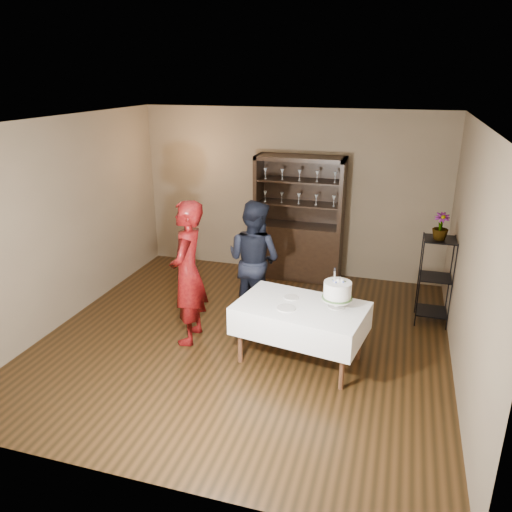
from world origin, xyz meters
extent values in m
plane|color=black|center=(0.00, 0.00, 0.00)|extent=(5.00, 5.00, 0.00)
plane|color=silver|center=(0.00, 0.00, 2.70)|extent=(5.00, 5.00, 0.00)
cube|color=brown|center=(0.00, 2.50, 1.35)|extent=(5.00, 0.02, 2.70)
cube|color=brown|center=(-2.50, 0.00, 1.35)|extent=(0.02, 5.00, 2.70)
cube|color=brown|center=(2.50, 0.00, 1.35)|extent=(0.02, 5.00, 2.70)
cube|color=black|center=(0.20, 2.24, 0.45)|extent=(1.40, 0.48, 0.90)
cube|color=black|center=(0.20, 2.46, 1.45)|extent=(1.40, 0.03, 1.10)
cube|color=black|center=(0.20, 2.24, 1.97)|extent=(1.40, 0.48, 0.06)
cube|color=black|center=(0.20, 2.24, 1.25)|extent=(1.28, 0.42, 0.02)
cube|color=black|center=(0.20, 2.24, 1.62)|extent=(1.28, 0.42, 0.02)
cylinder|color=black|center=(2.08, 1.00, 0.60)|extent=(0.02, 0.02, 1.20)
cylinder|color=black|center=(2.48, 1.00, 0.60)|extent=(0.02, 0.02, 1.20)
cylinder|color=black|center=(2.08, 1.40, 0.60)|extent=(0.02, 0.02, 1.20)
cylinder|color=black|center=(2.48, 1.40, 0.60)|extent=(0.02, 0.02, 1.20)
cube|color=black|center=(2.28, 1.20, 0.15)|extent=(0.40, 0.40, 0.02)
cube|color=black|center=(2.28, 1.20, 0.65)|extent=(0.40, 0.40, 0.01)
cube|color=black|center=(2.28, 1.20, 1.18)|extent=(0.40, 0.40, 0.02)
cube|color=white|center=(0.77, -0.29, 0.55)|extent=(1.57, 1.12, 0.33)
cylinder|color=#502F1D|center=(0.11, -0.51, 0.34)|extent=(0.06, 0.06, 0.68)
cylinder|color=#502F1D|center=(1.32, -0.72, 0.34)|extent=(0.06, 0.06, 0.68)
cylinder|color=#502F1D|center=(0.23, 0.15, 0.34)|extent=(0.06, 0.06, 0.68)
cylinder|color=#502F1D|center=(1.43, -0.06, 0.34)|extent=(0.06, 0.06, 0.68)
imported|color=#3C0509|center=(-0.66, -0.18, 0.91)|extent=(0.51, 0.71, 1.81)
imported|color=black|center=(-0.09, 0.69, 0.83)|extent=(0.95, 0.83, 1.65)
cylinder|color=beige|center=(1.16, -0.22, 0.73)|extent=(0.19, 0.19, 0.01)
cylinder|color=beige|center=(1.16, -0.22, 0.77)|extent=(0.05, 0.05, 0.10)
cylinder|color=beige|center=(1.16, -0.22, 0.82)|extent=(0.35, 0.35, 0.01)
cylinder|color=#426932|center=(1.16, -0.22, 0.84)|extent=(0.34, 0.34, 0.02)
cylinder|color=white|center=(1.16, -0.22, 0.93)|extent=(0.41, 0.41, 0.19)
sphere|color=#5D6DC7|center=(1.19, -0.22, 1.04)|extent=(0.02, 0.02, 0.02)
cube|color=white|center=(1.12, -0.23, 1.09)|extent=(0.02, 0.02, 0.13)
cube|color=black|center=(1.12, -0.23, 1.17)|extent=(0.02, 0.02, 0.05)
cylinder|color=beige|center=(0.63, -0.42, 0.73)|extent=(0.26, 0.26, 0.01)
cylinder|color=beige|center=(0.62, -0.13, 0.73)|extent=(0.23, 0.23, 0.01)
imported|color=#426932|center=(2.26, 1.16, 1.36)|extent=(0.21, 0.21, 0.35)
camera|label=1|loc=(1.74, -5.34, 3.20)|focal=35.00mm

